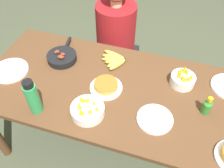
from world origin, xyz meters
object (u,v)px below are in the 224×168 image
object	(u,v)px
banana_bunch	(116,60)
person_figure	(116,51)
water_bottle	(33,97)
frittata_plate_center	(106,86)
hot_sauce_bottle	(207,106)
fruit_bowl_mango	(87,110)
fruit_bowl_citrus	(183,79)
empty_plate_near_front	(155,119)
skillet	(62,57)
empty_plate_far_left	(10,70)

from	to	relation	value
banana_bunch	person_figure	size ratio (longest dim) A/B	0.18
water_bottle	person_figure	distance (m)	1.07
frittata_plate_center	hot_sauce_bottle	distance (m)	0.64
fruit_bowl_mango	fruit_bowl_citrus	bearing A→B (deg)	39.57
empty_plate_near_front	fruit_bowl_citrus	distance (m)	0.37
banana_bunch	hot_sauce_bottle	size ratio (longest dim) A/B	1.65
frittata_plate_center	water_bottle	xyz separation A→B (m)	(-0.35, -0.30, 0.09)
empty_plate_near_front	fruit_bowl_mango	distance (m)	0.41
fruit_bowl_citrus	hot_sauce_bottle	size ratio (longest dim) A/B	1.23
empty_plate_near_front	person_figure	size ratio (longest dim) A/B	0.18
skillet	fruit_bowl_mango	distance (m)	0.55
empty_plate_near_front	water_bottle	distance (m)	0.73
empty_plate_near_front	person_figure	xyz separation A→B (m)	(-0.50, 0.84, -0.25)
frittata_plate_center	empty_plate_far_left	world-z (taller)	frittata_plate_center
person_figure	hot_sauce_bottle	bearing A→B (deg)	-41.30
empty_plate_near_front	frittata_plate_center	bearing A→B (deg)	157.19
fruit_bowl_citrus	person_figure	bearing A→B (deg)	141.75
skillet	fruit_bowl_citrus	distance (m)	0.88
skillet	hot_sauce_bottle	size ratio (longest dim) A/B	2.54
skillet	water_bottle	bearing A→B (deg)	177.56
person_figure	frittata_plate_center	bearing A→B (deg)	-78.30
empty_plate_far_left	fruit_bowl_mango	distance (m)	0.69
empty_plate_near_front	banana_bunch	bearing A→B (deg)	131.45
person_figure	empty_plate_far_left	bearing A→B (deg)	-127.52
frittata_plate_center	fruit_bowl_mango	size ratio (longest dim) A/B	1.06
banana_bunch	water_bottle	bearing A→B (deg)	-120.14
empty_plate_far_left	person_figure	distance (m)	0.96
empty_plate_far_left	hot_sauce_bottle	world-z (taller)	hot_sauce_bottle
fruit_bowl_mango	frittata_plate_center	bearing A→B (deg)	79.82
skillet	hot_sauce_bottle	world-z (taller)	hot_sauce_bottle
empty_plate_far_left	fruit_bowl_mango	world-z (taller)	fruit_bowl_mango
empty_plate_near_front	hot_sauce_bottle	xyz separation A→B (m)	(0.28, 0.15, 0.05)
skillet	fruit_bowl_citrus	world-z (taller)	fruit_bowl_citrus
empty_plate_far_left	person_figure	size ratio (longest dim) A/B	0.21
frittata_plate_center	person_figure	size ratio (longest dim) A/B	0.18
empty_plate_near_front	fruit_bowl_mango	size ratio (longest dim) A/B	1.06
banana_bunch	empty_plate_far_left	world-z (taller)	banana_bunch
empty_plate_near_front	empty_plate_far_left	size ratio (longest dim) A/B	0.85
fruit_bowl_citrus	water_bottle	xyz separation A→B (m)	(-0.83, -0.50, 0.07)
skillet	person_figure	size ratio (longest dim) A/B	0.28
hot_sauce_bottle	frittata_plate_center	bearing A→B (deg)	-179.95
banana_bunch	hot_sauce_bottle	bearing A→B (deg)	-22.69
frittata_plate_center	hot_sauce_bottle	world-z (taller)	hot_sauce_bottle
banana_bunch	water_bottle	xyz separation A→B (m)	(-0.33, -0.57, 0.10)
skillet	hot_sauce_bottle	xyz separation A→B (m)	(1.05, -0.18, 0.03)
empty_plate_near_front	person_figure	bearing A→B (deg)	120.83
fruit_bowl_mango	water_bottle	world-z (taller)	water_bottle
frittata_plate_center	person_figure	xyz separation A→B (m)	(-0.14, 0.69, -0.27)
hot_sauce_bottle	skillet	bearing A→B (deg)	170.45
frittata_plate_center	empty_plate_near_front	bearing A→B (deg)	-22.81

